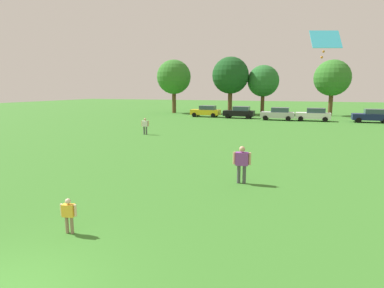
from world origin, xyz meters
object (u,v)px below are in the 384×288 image
at_px(tree_right, 263,81).
at_px(parked_car_white_3, 314,114).
at_px(parked_car_navy_4, 372,116).
at_px(bystander_near_trees, 145,125).
at_px(tree_far_right, 332,78).
at_px(parked_car_silver_2, 278,114).
at_px(child_kite_flyer, 69,213).
at_px(parked_car_yellow_0, 206,111).
at_px(tree_far_left, 174,77).
at_px(tree_left, 230,76).
at_px(kite, 325,41).
at_px(parked_car_black_1, 240,112).
at_px(adult_bystander, 242,161).

bearing_deg(tree_right, parked_car_white_3, -50.78).
bearing_deg(parked_car_white_3, parked_car_navy_4, -176.91).
xyz_separation_m(bystander_near_trees, tree_far_right, (17.10, 28.46, 4.87)).
height_order(bystander_near_trees, tree_far_right, tree_far_right).
bearing_deg(parked_car_silver_2, child_kite_flyer, 86.22).
xyz_separation_m(parked_car_yellow_0, parked_car_silver_2, (10.59, -1.56, 0.00)).
bearing_deg(bystander_near_trees, tree_right, -112.14).
relative_size(child_kite_flyer, tree_far_right, 0.12).
xyz_separation_m(parked_car_navy_4, tree_far_right, (-4.31, 9.40, 4.91)).
distance_m(child_kite_flyer, tree_far_right, 48.72).
xyz_separation_m(parked_car_navy_4, tree_far_left, (-29.50, 6.75, 5.26)).
distance_m(tree_left, tree_far_right, 15.60).
distance_m(bystander_near_trees, tree_left, 27.20).
height_order(bystander_near_trees, kite, kite).
height_order(kite, parked_car_black_1, kite).
relative_size(adult_bystander, parked_car_black_1, 0.39).
bearing_deg(parked_car_black_1, parked_car_silver_2, 168.73).
bearing_deg(tree_far_left, kite, -59.09).
relative_size(bystander_near_trees, tree_right, 0.19).
bearing_deg(tree_right, kite, -79.07).
distance_m(parked_car_yellow_0, parked_car_white_3, 15.11).
bearing_deg(tree_far_left, child_kite_flyer, -70.62).
xyz_separation_m(adult_bystander, parked_car_white_3, (3.25, 31.05, -0.14)).
height_order(kite, tree_right, tree_right).
height_order(parked_car_navy_4, tree_far_right, tree_far_right).
xyz_separation_m(parked_car_black_1, parked_car_white_3, (9.90, -0.75, 0.00)).
xyz_separation_m(child_kite_flyer, kite, (6.80, 7.16, 5.40)).
bearing_deg(parked_car_silver_2, parked_car_black_1, -11.27).
distance_m(parked_car_yellow_0, parked_car_navy_4, 21.86).
relative_size(bystander_near_trees, parked_car_white_3, 0.35).
distance_m(parked_car_white_3, tree_right, 13.34).
distance_m(child_kite_flyer, parked_car_white_3, 38.39).
bearing_deg(bystander_near_trees, parked_car_silver_2, -127.84).
distance_m(bystander_near_trees, tree_right, 29.54).
relative_size(bystander_near_trees, parked_car_yellow_0, 0.35).
relative_size(adult_bystander, kite, 1.31).
bearing_deg(parked_car_black_1, adult_bystander, 101.81).
relative_size(adult_bystander, bystander_near_trees, 1.11).
distance_m(bystander_near_trees, tree_far_left, 27.55).
height_order(parked_car_yellow_0, tree_right, tree_right).
distance_m(parked_car_white_3, tree_left, 16.17).
bearing_deg(tree_left, adult_bystander, -75.94).
distance_m(child_kite_flyer, tree_right, 47.72).
xyz_separation_m(child_kite_flyer, tree_far_right, (9.42, 47.52, 5.14)).
distance_m(kite, parked_car_silver_2, 31.00).
distance_m(adult_bystander, tree_right, 41.28).
relative_size(parked_car_silver_2, tree_right, 0.54).
distance_m(child_kite_flyer, parked_car_navy_4, 40.52).
relative_size(parked_car_silver_2, parked_car_white_3, 1.00).
xyz_separation_m(parked_car_silver_2, tree_far_right, (6.94, 10.10, 4.91)).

